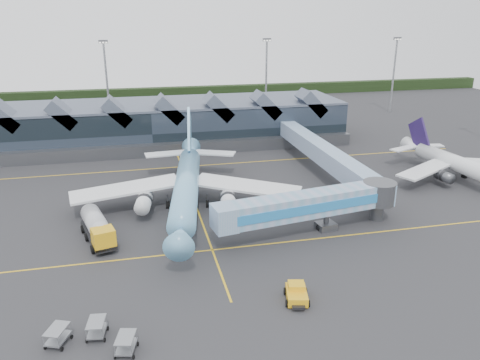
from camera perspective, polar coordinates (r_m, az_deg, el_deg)
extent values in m
plane|color=#262528|center=(68.32, -4.55, -5.43)|extent=(260.00, 260.00, 0.00)
cube|color=yellow|center=(61.23, -3.41, -8.51)|extent=(120.00, 0.25, 0.01)
cube|color=yellow|center=(94.28, -7.12, 1.61)|extent=(120.00, 0.25, 0.01)
cube|color=yellow|center=(77.42, -5.67, -2.37)|extent=(0.25, 60.00, 0.01)
cube|color=black|center=(173.67, -10.15, 10.35)|extent=(260.00, 4.00, 4.00)
cube|color=black|center=(112.09, -10.90, 6.67)|extent=(90.00, 20.00, 9.00)
cube|color=#50596B|center=(111.17, -11.05, 9.03)|extent=(90.00, 20.00, 0.60)
cube|color=#505257|center=(102.20, -10.50, 3.61)|extent=(90.00, 2.50, 2.60)
cube|color=#50596B|center=(107.26, -26.64, 7.01)|extent=(6.43, 6.00, 6.43)
cube|color=#50596B|center=(105.20, -20.79, 7.60)|extent=(6.43, 6.00, 6.43)
cube|color=#50596B|center=(104.26, -14.76, 8.13)|extent=(6.43, 6.00, 6.43)
cube|color=#50596B|center=(104.49, -8.67, 8.57)|extent=(6.43, 6.00, 6.43)
cube|color=#50596B|center=(105.86, -2.66, 8.91)|extent=(6.43, 6.00, 6.43)
cube|color=#50596B|center=(108.33, 3.14, 9.15)|extent=(6.43, 6.00, 6.43)
cube|color=#50596B|center=(111.84, 8.64, 9.28)|extent=(6.43, 6.00, 6.43)
cylinder|color=gray|center=(134.71, -15.89, 11.22)|extent=(0.56, 0.56, 22.00)
cube|color=#505257|center=(133.70, -16.34, 15.88)|extent=(2.40, 0.50, 0.90)
cylinder|color=gray|center=(139.98, 3.21, 12.20)|extent=(0.56, 0.56, 22.00)
cube|color=#505257|center=(139.02, 3.30, 16.70)|extent=(2.40, 0.50, 0.90)
cylinder|color=gray|center=(154.13, 18.20, 11.96)|extent=(0.56, 0.56, 22.00)
cube|color=#505257|center=(153.25, 18.65, 16.02)|extent=(2.40, 0.50, 0.90)
cylinder|color=#70BEE2|center=(71.96, -6.55, -0.75)|extent=(8.42, 30.00, 3.68)
cone|color=#70BEE2|center=(55.93, -7.32, -6.95)|extent=(4.45, 5.63, 3.68)
cube|color=black|center=(55.02, -7.39, -6.52)|extent=(1.43, 0.56, 0.48)
cone|color=#70BEE2|center=(89.27, -6.05, 3.47)|extent=(4.72, 7.31, 3.68)
cube|color=white|center=(74.43, -13.74, -1.04)|extent=(17.36, 8.01, 1.21)
cube|color=white|center=(73.45, 0.86, -0.73)|extent=(17.39, 12.57, 1.21)
cylinder|color=white|center=(71.15, -11.63, -2.63)|extent=(3.07, 5.41, 2.28)
cylinder|color=white|center=(70.47, -1.47, -2.44)|extent=(3.07, 5.41, 2.28)
cube|color=#70BEE2|center=(86.64, -6.18, 5.60)|extent=(1.94, 9.36, 10.13)
cube|color=white|center=(88.35, -9.02, 3.17)|extent=(7.88, 3.60, 0.24)
cube|color=white|center=(87.96, -3.13, 3.31)|extent=(8.22, 5.76, 0.24)
cylinder|color=#505257|center=(60.27, -7.02, -7.98)|extent=(0.27, 0.27, 2.13)
cylinder|color=#505257|center=(74.42, -8.83, -2.56)|extent=(0.27, 0.27, 2.13)
cylinder|color=#505257|center=(74.09, -4.00, -2.47)|extent=(0.27, 0.27, 2.13)
cylinder|color=black|center=(60.58, -6.99, -8.55)|extent=(0.65, 1.41, 1.36)
cylinder|color=white|center=(93.43, 25.20, 1.72)|extent=(5.35, 20.62, 2.92)
cone|color=white|center=(102.17, 20.38, 3.90)|extent=(3.46, 4.98, 2.92)
cube|color=white|center=(89.64, 21.62, 1.17)|extent=(12.61, 8.55, 0.98)
cylinder|color=#505257|center=(89.70, 23.64, 0.42)|extent=(2.22, 3.69, 1.81)
cube|color=#28184A|center=(100.67, 20.97, 5.20)|extent=(1.22, 6.56, 7.11)
cube|color=white|center=(99.46, 19.23, 3.63)|extent=(5.92, 3.89, 0.24)
cube|color=white|center=(103.66, 22.08, 3.89)|extent=(5.77, 2.71, 0.24)
cylinder|color=#505257|center=(92.99, 23.53, 0.38)|extent=(0.27, 0.27, 1.69)
cylinder|color=#505257|center=(96.39, 25.70, 0.70)|extent=(0.27, 0.27, 1.69)
cube|color=#77A7C7|center=(64.49, 8.15, -2.97)|extent=(22.10, 6.70, 3.17)
cube|color=#2782C7|center=(63.16, 8.91, -3.51)|extent=(21.60, 3.60, 1.31)
cube|color=#77A7C7|center=(59.72, -1.93, -4.66)|extent=(3.36, 3.90, 3.28)
cylinder|color=#505257|center=(66.94, 10.50, -4.24)|extent=(0.76, 0.76, 4.29)
cube|color=#505257|center=(67.61, 10.41, -5.53)|extent=(2.94, 2.57, 0.98)
cylinder|color=black|center=(67.11, 9.61, -5.77)|extent=(0.59, 1.04, 0.98)
cylinder|color=black|center=(68.21, 11.19, -5.45)|extent=(0.59, 1.04, 0.98)
cylinder|color=#505257|center=(71.00, 16.59, -1.48)|extent=(4.81, 4.81, 3.28)
cylinder|color=#505257|center=(71.76, 16.42, -3.08)|extent=(1.97, 1.97, 4.29)
cube|color=black|center=(65.99, -16.92, -6.40)|extent=(5.23, 10.50, 0.56)
cube|color=#F1B016|center=(62.06, -16.30, -6.82)|extent=(3.25, 3.09, 2.48)
cube|color=black|center=(61.02, -16.16, -6.69)|extent=(2.44, 0.80, 1.13)
cylinder|color=silver|center=(66.58, -17.29, -4.76)|extent=(4.19, 6.99, 2.59)
sphere|color=silver|center=(69.56, -17.82, -3.76)|extent=(2.48, 2.48, 2.48)
sphere|color=silver|center=(63.63, -16.70, -5.85)|extent=(2.48, 2.48, 2.48)
cylinder|color=black|center=(62.90, -17.52, -8.08)|extent=(0.67, 1.19, 1.13)
cylinder|color=black|center=(63.33, -15.01, -7.62)|extent=(0.67, 1.19, 1.13)
cylinder|color=black|center=(66.42, -18.19, -6.64)|extent=(0.67, 1.19, 1.13)
cylinder|color=black|center=(66.83, -15.81, -6.22)|extent=(0.67, 1.19, 1.13)
cylinder|color=black|center=(68.96, -18.62, -5.70)|extent=(0.67, 1.19, 1.13)
cylinder|color=black|center=(69.35, -16.33, -5.30)|extent=(0.67, 1.19, 1.13)
cube|color=#F1B016|center=(51.42, 6.91, -13.72)|extent=(2.84, 3.84, 0.96)
cube|color=#F1B016|center=(51.52, 6.87, -12.70)|extent=(2.03, 1.89, 0.67)
cube|color=black|center=(50.06, 7.13, -15.09)|extent=(1.48, 1.05, 0.29)
cylinder|color=black|center=(50.52, 5.76, -14.74)|extent=(0.46, 0.81, 0.77)
cylinder|color=black|center=(50.77, 8.32, -14.67)|extent=(0.46, 0.81, 0.77)
cylinder|color=black|center=(52.43, 5.53, -13.33)|extent=(0.46, 0.81, 0.77)
cylinder|color=black|center=(52.67, 7.98, -13.27)|extent=(0.46, 0.81, 0.77)
cube|color=gray|center=(48.20, -17.03, -17.19)|extent=(1.84, 2.59, 0.16)
cube|color=gray|center=(47.60, -17.16, -16.18)|extent=(1.84, 2.59, 0.09)
cylinder|color=black|center=(48.96, -15.80, -16.99)|extent=(0.18, 0.41, 0.39)
cube|color=gray|center=(45.70, -13.69, -19.14)|extent=(2.05, 2.70, 0.16)
cube|color=gray|center=(45.06, -13.80, -18.10)|extent=(2.05, 2.70, 0.09)
cylinder|color=black|center=(46.43, -12.35, -18.94)|extent=(0.22, 0.41, 0.39)
cube|color=gray|center=(48.43, -21.30, -17.54)|extent=(2.32, 2.81, 0.16)
cube|color=gray|center=(47.83, -21.46, -16.54)|extent=(2.32, 2.81, 0.09)
cylinder|color=black|center=(48.89, -19.85, -17.54)|extent=(0.27, 0.41, 0.39)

